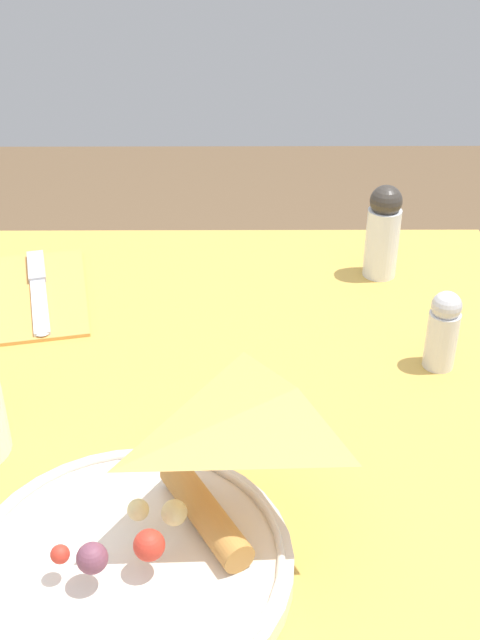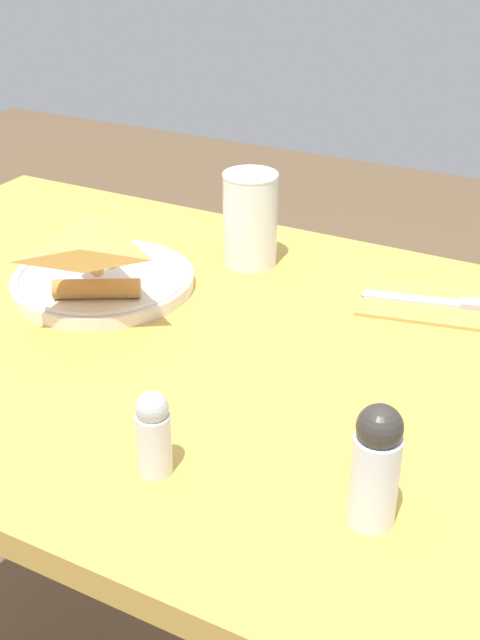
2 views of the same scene
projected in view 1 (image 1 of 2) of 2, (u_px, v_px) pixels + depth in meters
dining_table at (211, 597)px, 0.72m from camera, size 0.96×0.69×0.77m
plate_pizza at (130, 558)px, 0.56m from camera, size 0.23×0.23×0.05m
napkin_folded at (39, 294)px, 0.91m from camera, size 0.22×0.14×0.00m
butter_knife at (38, 286)px, 0.91m from camera, size 0.19×0.06×0.01m
salt_shaker at (443, 330)px, 0.77m from camera, size 0.03×0.03×0.08m
pepper_shaker at (383, 231)px, 0.92m from camera, size 0.04×0.04×0.11m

